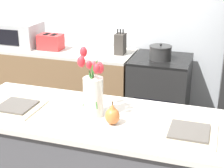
# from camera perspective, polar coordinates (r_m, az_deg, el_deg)

# --- Properties ---
(back_wall) EXTENTS (5.20, 0.08, 2.70)m
(back_wall) POSITION_cam_1_polar(r_m,az_deg,el_deg) (3.89, 8.17, 12.65)
(back_wall) COLOR silver
(back_wall) RESTS_ON ground_plane
(back_counter) EXTENTS (1.68, 0.60, 0.88)m
(back_counter) POSITION_cam_1_polar(r_m,az_deg,el_deg) (4.07, -8.36, -0.23)
(back_counter) COLOR brown
(back_counter) RESTS_ON ground_plane
(stove_range) EXTENTS (0.60, 0.61, 0.88)m
(stove_range) POSITION_cam_1_polar(r_m,az_deg,el_deg) (3.73, 7.87, -2.22)
(stove_range) COLOR black
(stove_range) RESTS_ON ground_plane
(flower_vase) EXTENTS (0.17, 0.15, 0.42)m
(flower_vase) POSITION_cam_1_polar(r_m,az_deg,el_deg) (2.08, -3.16, -1.17)
(flower_vase) COLOR silver
(flower_vase) RESTS_ON kitchen_island
(pear_figurine) EXTENTS (0.09, 0.09, 0.14)m
(pear_figurine) POSITION_cam_1_polar(r_m,az_deg,el_deg) (2.01, 0.06, -5.20)
(pear_figurine) COLOR #C66B33
(pear_figurine) RESTS_ON kitchen_island
(plate_setting_left) EXTENTS (0.31, 0.31, 0.02)m
(plate_setting_left) POSITION_cam_1_polar(r_m,az_deg,el_deg) (2.31, -15.58, -3.65)
(plate_setting_left) COLOR beige
(plate_setting_left) RESTS_ON kitchen_island
(plate_setting_right) EXTENTS (0.31, 0.31, 0.02)m
(plate_setting_right) POSITION_cam_1_polar(r_m,az_deg,el_deg) (1.97, 12.69, -7.83)
(plate_setting_right) COLOR beige
(plate_setting_right) RESTS_ON kitchen_island
(toaster) EXTENTS (0.28, 0.18, 0.17)m
(toaster) POSITION_cam_1_polar(r_m,az_deg,el_deg) (3.92, -10.16, 6.91)
(toaster) COLOR red
(toaster) RESTS_ON back_counter
(cooking_pot) EXTENTS (0.23, 0.23, 0.16)m
(cooking_pot) POSITION_cam_1_polar(r_m,az_deg,el_deg) (3.52, 8.05, 5.21)
(cooking_pot) COLOR #2D2D2D
(cooking_pot) RESTS_ON stove_range
(microwave) EXTENTS (0.48, 0.37, 0.27)m
(microwave) POSITION_cam_1_polar(r_m,az_deg,el_deg) (4.15, -15.17, 7.99)
(microwave) COLOR #B7BABC
(microwave) RESTS_ON back_counter
(knife_block) EXTENTS (0.10, 0.14, 0.27)m
(knife_block) POSITION_cam_1_polar(r_m,az_deg,el_deg) (3.67, 1.38, 6.70)
(knife_block) COLOR #3D3833
(knife_block) RESTS_ON back_counter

